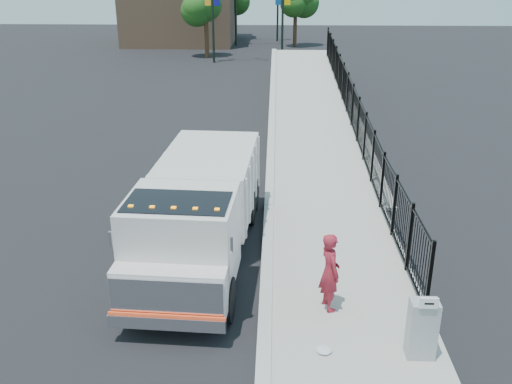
{
  "coord_description": "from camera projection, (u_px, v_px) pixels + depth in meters",
  "views": [
    {
      "loc": [
        0.18,
        -12.83,
        7.45
      ],
      "look_at": [
        -0.35,
        2.0,
        1.39
      ],
      "focal_mm": 40.0,
      "sensor_mm": 36.0,
      "label": 1
    }
  ],
  "objects": [
    {
      "name": "debris",
      "position": [
        324.0,
        350.0,
        11.49
      ],
      "size": [
        0.33,
        0.33,
        0.08
      ],
      "primitive_type": "ellipsoid",
      "color": "silver",
      "rests_on": "sidewalk"
    },
    {
      "name": "utility_cabinet",
      "position": [
        422.0,
        329.0,
        11.16
      ],
      "size": [
        0.55,
        0.4,
        1.25
      ],
      "primitive_type": "cube",
      "color": "gray",
      "rests_on": "sidewalk"
    },
    {
      "name": "light_pole_0",
      "position": [
        217.0,
        4.0,
        42.92
      ],
      "size": [
        3.77,
        0.22,
        8.0
      ],
      "color": "black",
      "rests_on": "ground"
    },
    {
      "name": "truck",
      "position": [
        198.0,
        208.0,
        14.73
      ],
      "size": [
        2.93,
        7.88,
        2.66
      ],
      "rotation": [
        0.0,
        0.0,
        -0.06
      ],
      "color": "black",
      "rests_on": "ground"
    },
    {
      "name": "sidewalk",
      "position": [
        351.0,
        316.0,
        12.76
      ],
      "size": [
        3.55,
        12.0,
        0.12
      ],
      "primitive_type": "cube",
      "color": "#9E998E",
      "rests_on": "ground"
    },
    {
      "name": "tree_0",
      "position": [
        206.0,
        7.0,
        45.32
      ],
      "size": [
        2.79,
        2.79,
        5.39
      ],
      "color": "#382314",
      "rests_on": "ground"
    },
    {
      "name": "arrow_sign",
      "position": [
        429.0,
        303.0,
        10.68
      ],
      "size": [
        0.35,
        0.04,
        0.22
      ],
      "primitive_type": "cube",
      "color": "white",
      "rests_on": "utility_cabinet"
    },
    {
      "name": "tree_1",
      "position": [
        296.0,
        2.0,
        51.39
      ],
      "size": [
        2.49,
        2.49,
        5.24
      ],
      "color": "#382314",
      "rests_on": "ground"
    },
    {
      "name": "light_pole_1",
      "position": [
        279.0,
        3.0,
        43.56
      ],
      "size": [
        3.78,
        0.22,
        8.0
      ],
      "color": "black",
      "rests_on": "ground"
    },
    {
      "name": "ground",
      "position": [
        267.0,
        271.0,
        14.69
      ],
      "size": [
        120.0,
        120.0,
        0.0
      ],
      "primitive_type": "plane",
      "color": "black",
      "rests_on": "ground"
    },
    {
      "name": "ramp",
      "position": [
        313.0,
        115.0,
        29.43
      ],
      "size": [
        3.95,
        24.06,
        3.19
      ],
      "primitive_type": "cube",
      "rotation": [
        0.06,
        0.0,
        0.0
      ],
      "color": "#9E998E",
      "rests_on": "ground"
    },
    {
      "name": "iron_fence",
      "position": [
        352.0,
        119.0,
        25.34
      ],
      "size": [
        0.1,
        28.0,
        1.8
      ],
      "primitive_type": "cube",
      "color": "black",
      "rests_on": "ground"
    },
    {
      "name": "worker",
      "position": [
        330.0,
        272.0,
        12.62
      ],
      "size": [
        0.63,
        0.78,
        1.85
      ],
      "primitive_type": "imported",
      "rotation": [
        0.0,
        0.0,
        1.88
      ],
      "color": "maroon",
      "rests_on": "sidewalk"
    },
    {
      "name": "curb",
      "position": [
        265.0,
        313.0,
        12.81
      ],
      "size": [
        0.3,
        12.0,
        0.16
      ],
      "primitive_type": "cube",
      "color": "#ADAAA3",
      "rests_on": "ground"
    }
  ]
}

